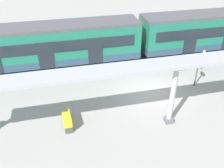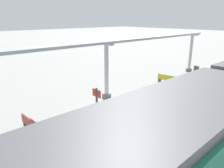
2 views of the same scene
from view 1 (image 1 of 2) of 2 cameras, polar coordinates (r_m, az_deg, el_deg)
name	(u,v)px [view 1 (image 1 of 2)]	position (r m, az deg, el deg)	size (l,w,h in m)	color
ground_plane	(149,92)	(16.68, 8.72, -1.94)	(176.00, 176.00, 0.00)	#9D9D98
tactile_edge_strip	(134,69)	(19.33, 5.21, 3.49)	(0.36, 29.22, 0.01)	gold
trackbed	(128,59)	(20.83, 3.71, 5.80)	(3.20, 41.22, 0.01)	#38332D
train_near_carriage	(45,47)	(19.29, -15.27, 8.44)	(2.65, 14.35, 3.48)	#1C7358
train_far_carriage	(220,30)	(23.82, 23.99, 11.36)	(2.65, 14.35, 3.48)	#1C7358
canopy_pillar_second	(173,95)	(13.35, 13.97, -2.46)	(1.10, 0.44, 3.73)	slate
canopy_beam	(180,62)	(12.43, 15.48, 4.88)	(1.20, 23.49, 0.16)	#A8AAB2
bench_mid_platform	(68,119)	(13.87, -10.22, -7.96)	(1.52, 0.52, 0.86)	gold
platform_info_sign	(197,69)	(17.46, 19.32, 3.25)	(0.56, 0.10, 2.20)	#4C4C51
passenger_waiting_near_edge	(203,57)	(20.15, 20.51, 5.85)	(0.49, 0.31, 1.57)	#4D6447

